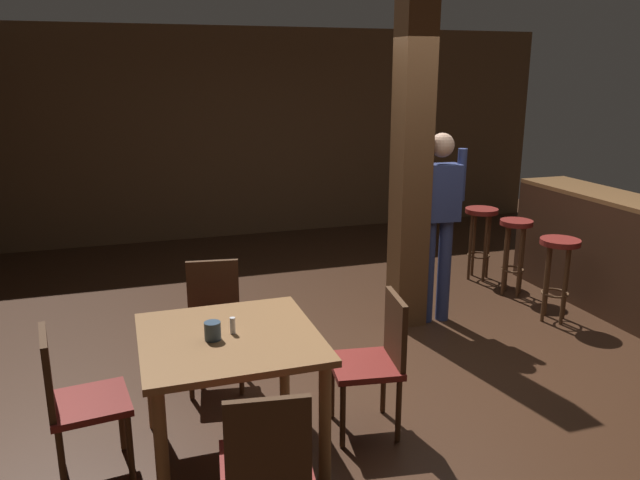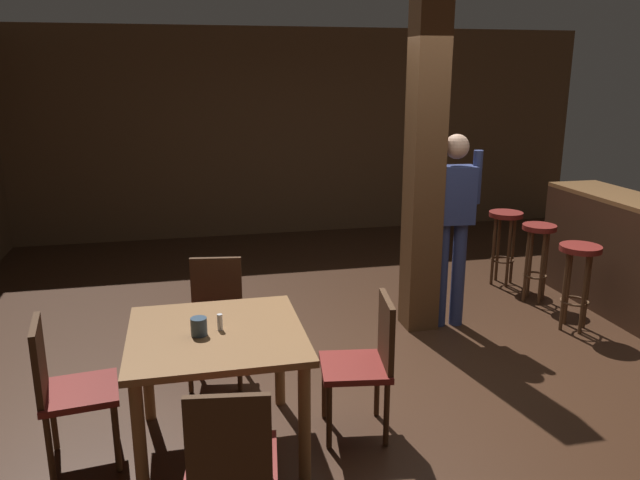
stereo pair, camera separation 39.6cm
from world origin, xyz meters
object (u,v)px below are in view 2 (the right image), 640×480
object	(u,v)px
dining_table	(217,350)
bar_stool_mid	(538,245)
salt_shaker	(220,322)
bar_stool_far	(505,230)
standing_person	(453,217)
chair_east	(367,358)
chair_north	(216,313)
chair_south	(231,460)
bar_counter	(619,255)
napkin_cup	(199,327)
chair_west	(65,385)
bar_stool_near	(579,267)

from	to	relation	value
dining_table	bar_stool_mid	distance (m)	3.74
salt_shaker	bar_stool_far	distance (m)	3.96
standing_person	salt_shaker	bearing A→B (deg)	-145.22
chair_east	chair_north	bearing A→B (deg)	132.21
salt_shaker	chair_south	bearing A→B (deg)	-91.33
chair_north	bar_stool_far	world-z (taller)	chair_north
chair_east	bar_stool_far	xyz separation A→B (m)	(2.26, 2.43, 0.09)
standing_person	bar_stool_far	xyz separation A→B (m)	(1.03, 0.92, -0.41)
chair_north	bar_counter	distance (m)	3.81
dining_table	chair_north	distance (m)	0.95
dining_table	chair_south	world-z (taller)	chair_south
chair_south	bar_stool_far	size ratio (longest dim) A/B	1.12
dining_table	bar_stool_mid	size ratio (longest dim) A/B	1.29
bar_stool_far	napkin_cup	bearing A→B (deg)	-143.29
chair_north	bar_stool_mid	size ratio (longest dim) A/B	1.14
chair_west	chair_north	size ratio (longest dim) A/B	1.00
salt_shaker	standing_person	distance (m)	2.58
bar_stool_mid	chair_south	bearing A→B (deg)	-139.55
salt_shaker	bar_stool_near	xyz separation A→B (m)	(3.17, 1.13, -0.23)
bar_stool_far	salt_shaker	bearing A→B (deg)	-142.80
dining_table	bar_stool_mid	world-z (taller)	bar_stool_mid
bar_counter	chair_south	bearing A→B (deg)	-148.68
chair_west	napkin_cup	world-z (taller)	chair_west
chair_south	standing_person	distance (m)	3.23
standing_person	bar_stool_near	xyz separation A→B (m)	(1.05, -0.34, -0.42)
chair_south	bar_stool_mid	bearing A→B (deg)	40.45
chair_west	chair_north	world-z (taller)	same
chair_north	chair_south	bearing A→B (deg)	-91.30
chair_east	bar_stool_near	xyz separation A→B (m)	(2.28, 1.17, 0.07)
napkin_cup	bar_counter	xyz separation A→B (m)	(3.92, 1.46, -0.26)
bar_counter	bar_stool_far	size ratio (longest dim) A/B	2.44
bar_stool_far	chair_north	bearing A→B (deg)	-154.82
bar_counter	bar_stool_near	size ratio (longest dim) A/B	2.50
salt_shaker	bar_stool_far	world-z (taller)	salt_shaker
chair_west	bar_stool_near	size ratio (longest dim) A/B	1.15
chair_south	bar_stool_mid	distance (m)	4.25
dining_table	bar_stool_far	world-z (taller)	bar_stool_far
dining_table	bar_stool_near	world-z (taller)	bar_stool_near
bar_stool_near	salt_shaker	bearing A→B (deg)	-160.38
dining_table	standing_person	size ratio (longest dim) A/B	0.59
chair_south	chair_north	bearing A→B (deg)	88.70
chair_west	bar_stool_far	world-z (taller)	chair_west
bar_counter	dining_table	bearing A→B (deg)	-159.42
standing_person	bar_stool_near	size ratio (longest dim) A/B	2.22
napkin_cup	bar_stool_far	world-z (taller)	napkin_cup
standing_person	bar_stool_near	distance (m)	1.18
bar_stool_far	standing_person	bearing A→B (deg)	-138.29
chair_east	salt_shaker	distance (m)	0.94
chair_east	napkin_cup	bearing A→B (deg)	-179.54
chair_north	bar_stool_far	bearing A→B (deg)	25.18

